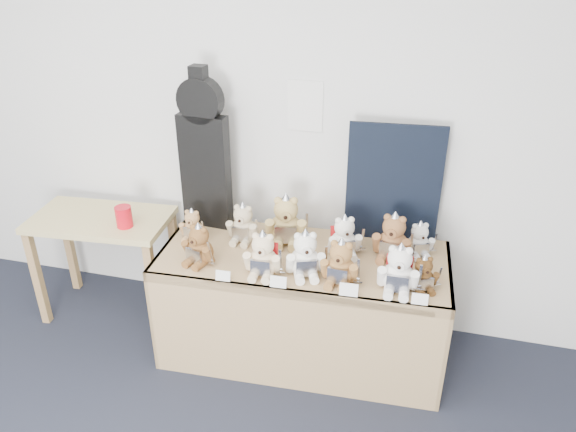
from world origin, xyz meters
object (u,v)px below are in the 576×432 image
(teddy_front_end, at_px, (423,275))
(teddy_back_end, at_px, (419,241))
(teddy_front_left, at_px, (263,256))
(guitar_case, at_px, (204,152))
(red_cup, at_px, (124,217))
(teddy_back_centre_left, at_px, (286,222))
(teddy_front_far_left, at_px, (199,246))
(teddy_back_left, at_px, (243,225))
(teddy_front_right, at_px, (340,264))
(teddy_back_right, at_px, (393,239))
(side_table, at_px, (103,234))
(display_table, at_px, (301,285))
(teddy_back_far_left, at_px, (192,226))
(teddy_front_centre, at_px, (305,256))
(teddy_front_far_right, at_px, (399,271))
(teddy_back_centre_right, at_px, (344,238))

(teddy_front_end, height_order, teddy_back_end, teddy_back_end)
(teddy_front_left, bearing_deg, guitar_case, 134.31)
(red_cup, height_order, teddy_back_centre_left, teddy_back_centre_left)
(teddy_front_far_left, relative_size, teddy_back_left, 0.98)
(teddy_front_far_left, relative_size, teddy_back_centre_left, 0.78)
(teddy_front_right, bearing_deg, teddy_front_left, -172.50)
(teddy_back_centre_left, bearing_deg, teddy_front_left, -107.75)
(teddy_front_right, distance_m, teddy_back_right, 0.40)
(side_table, distance_m, teddy_front_far_left, 0.88)
(teddy_back_left, bearing_deg, teddy_front_far_left, -117.22)
(guitar_case, height_order, teddy_back_end, guitar_case)
(teddy_front_right, bearing_deg, display_table, 155.18)
(guitar_case, bearing_deg, teddy_back_far_left, -93.01)
(guitar_case, distance_m, teddy_front_left, 0.78)
(teddy_back_centre_left, bearing_deg, guitar_case, 156.50)
(guitar_case, xyz_separation_m, teddy_front_far_left, (0.12, -0.44, -0.38))
(teddy_back_right, bearing_deg, teddy_front_left, -145.01)
(display_table, bearing_deg, teddy_front_centre, -68.33)
(teddy_back_left, bearing_deg, display_table, -20.81)
(teddy_back_far_left, bearing_deg, guitar_case, 81.58)
(teddy_front_left, distance_m, teddy_front_centre, 0.23)
(teddy_front_centre, bearing_deg, side_table, 149.80)
(red_cup, distance_m, teddy_back_right, 1.62)
(teddy_front_far_right, distance_m, teddy_front_end, 0.14)
(teddy_front_end, distance_m, teddy_back_right, 0.33)
(teddy_front_left, bearing_deg, teddy_back_centre_left, 82.07)
(teddy_back_left, distance_m, teddy_back_centre_left, 0.26)
(display_table, xyz_separation_m, guitar_case, (-0.67, 0.30, 0.64))
(teddy_front_right, bearing_deg, guitar_case, 158.44)
(teddy_front_far_left, height_order, teddy_front_far_right, teddy_front_far_right)
(teddy_front_end, bearing_deg, teddy_back_centre_right, 128.57)
(teddy_front_far_right, xyz_separation_m, teddy_back_right, (-0.06, 0.32, 0.01))
(teddy_front_end, xyz_separation_m, teddy_back_far_left, (-1.37, 0.19, -0.00))
(teddy_back_left, xyz_separation_m, teddy_back_centre_right, (0.61, -0.00, 0.00))
(teddy_back_end, bearing_deg, teddy_back_centre_right, 169.91)
(side_table, xyz_separation_m, teddy_back_right, (1.84, 0.04, 0.21))
(teddy_front_centre, relative_size, teddy_back_far_left, 1.38)
(teddy_back_centre_left, distance_m, teddy_back_right, 0.63)
(guitar_case, height_order, teddy_front_end, guitar_case)
(display_table, bearing_deg, teddy_front_far_right, -16.19)
(teddy_back_end, bearing_deg, side_table, 159.24)
(teddy_front_centre, xyz_separation_m, teddy_back_end, (0.58, 0.36, -0.02))
(red_cup, xyz_separation_m, teddy_front_centre, (1.18, -0.19, 0.02))
(teddy_back_centre_right, bearing_deg, teddy_back_left, 155.97)
(teddy_front_right, bearing_deg, teddy_back_centre_right, 99.55)
(teddy_back_end, height_order, teddy_back_far_left, teddy_back_end)
(red_cup, distance_m, teddy_back_left, 0.75)
(display_table, bearing_deg, teddy_front_far_left, -168.91)
(red_cup, distance_m, teddy_front_end, 1.81)
(display_table, height_order, teddy_front_left, teddy_front_left)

